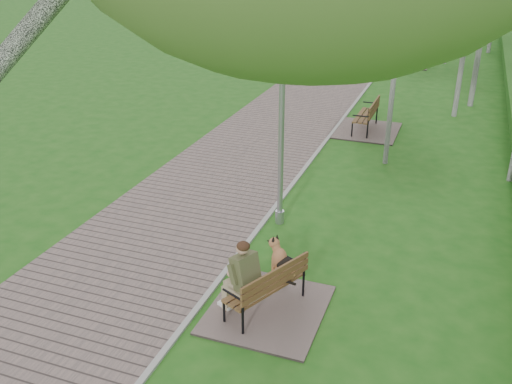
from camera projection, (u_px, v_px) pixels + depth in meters
ground at (243, 250)px, 11.00m from camera, size 120.00×120.00×0.00m
walkway at (363, 47)px, 29.84m from camera, size 3.50×67.00×0.04m
kerb at (396, 49)px, 29.28m from camera, size 0.10×67.00×0.05m
bench_main at (261, 288)px, 9.07m from camera, size 1.80×2.00×1.57m
bench_second at (365, 124)px, 17.40m from camera, size 1.94×2.16×1.19m
bench_third at (407, 60)px, 26.00m from camera, size 1.89×2.10×1.16m
lamp_post_near at (282, 120)px, 11.08m from camera, size 0.19×0.19×4.83m
lamp_post_second at (394, 7)px, 24.78m from camera, size 0.21×0.21×5.43m
pedestrian_near at (396, 8)px, 38.26m from camera, size 0.68×0.57×1.59m
pedestrian_far at (391, 2)px, 41.78m from camera, size 0.92×0.84×1.54m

